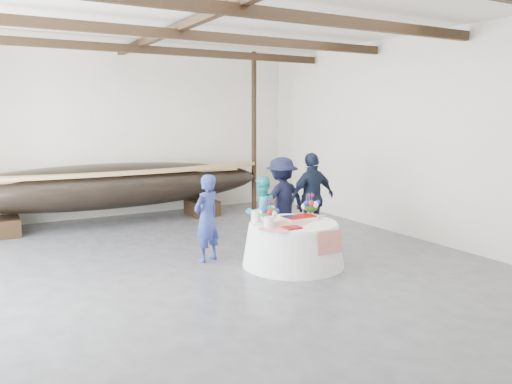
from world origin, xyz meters
TOP-DOWN VIEW (x-y plane):
  - floor at (0.00, 0.00)m, footprint 10.00×12.00m
  - wall_back at (0.00, 6.00)m, footprint 10.00×0.02m
  - wall_right at (5.00, 0.00)m, footprint 0.02×12.00m
  - ceiling at (0.00, 0.00)m, footprint 10.00×12.00m
  - pavilion_structure at (0.00, 0.84)m, footprint 9.80×11.76m
  - longboat_display at (-0.64, 4.92)m, footprint 8.27×1.65m
  - banquet_table at (1.46, -0.22)m, footprint 1.88×1.88m
  - tabletop_items at (1.44, -0.09)m, footprint 1.79×1.32m
  - guest_woman_blue at (0.17, 0.79)m, footprint 0.72×0.62m
  - guest_woman_teal at (1.52, 1.08)m, footprint 0.79×0.64m
  - guest_man_left at (2.17, 1.32)m, footprint 1.25×0.79m
  - guest_man_right at (2.76, 1.01)m, footprint 1.17×0.54m

SIDE VIEW (x-z plane):
  - floor at x=0.00m, z-range -0.01..0.01m
  - banquet_table at x=1.46m, z-range 0.00..0.81m
  - guest_woman_teal at x=1.52m, z-range 0.00..1.51m
  - guest_woman_blue at x=0.17m, z-range 0.00..1.66m
  - guest_man_left at x=2.17m, z-range 0.00..1.85m
  - tabletop_items at x=1.44m, z-range 0.75..1.15m
  - guest_man_right at x=2.76m, z-range 0.00..1.95m
  - longboat_display at x=-0.64m, z-range 0.21..1.77m
  - wall_back at x=0.00m, z-range 0.00..4.50m
  - wall_right at x=5.00m, z-range 0.00..4.50m
  - pavilion_structure at x=0.00m, z-range 1.75..6.25m
  - ceiling at x=0.00m, z-range 4.50..4.50m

